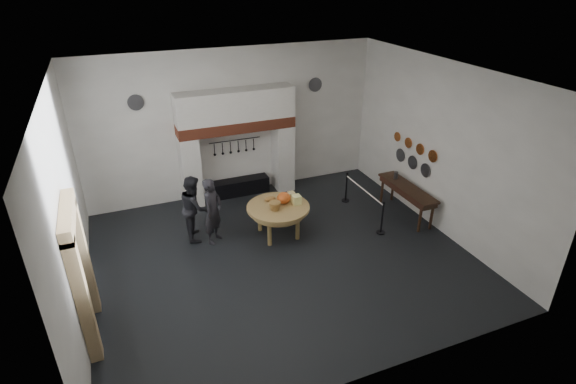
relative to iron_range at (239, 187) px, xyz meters
name	(u,v)px	position (x,y,z in m)	size (l,w,h in m)	color
floor	(282,256)	(0.00, -3.72, -0.25)	(9.00, 8.00, 0.02)	black
ceiling	(280,76)	(0.00, -3.72, 4.25)	(9.00, 8.00, 0.02)	silver
wall_back	(233,124)	(0.00, 0.28, 2.00)	(9.00, 0.02, 4.50)	white
wall_front	(374,275)	(0.00, -7.72, 2.00)	(9.00, 0.02, 4.50)	white
wall_left	(67,211)	(-4.50, -3.72, 2.00)	(0.02, 8.00, 4.50)	white
wall_right	(441,148)	(4.50, -3.72, 2.00)	(0.02, 8.00, 4.50)	white
chimney_pier_left	(191,171)	(-1.48, -0.07, 0.82)	(0.55, 0.70, 2.15)	silver
chimney_pier_right	(283,157)	(1.48, -0.07, 0.82)	(0.55, 0.70, 2.15)	silver
hearth_brick_band	(236,125)	(0.00, -0.07, 2.06)	(3.50, 0.72, 0.32)	#9E442B
chimney_hood	(235,105)	(0.00, -0.07, 2.67)	(3.50, 0.70, 0.90)	silver
iron_range	(239,187)	(0.00, 0.00, 0.00)	(1.90, 0.45, 0.50)	black
utensil_rail	(235,140)	(0.00, 0.20, 1.50)	(0.02, 0.02, 1.60)	black
door_recess	(79,282)	(-4.47, -4.72, 1.00)	(0.04, 1.10, 2.50)	black
door_jamb_near	(83,302)	(-4.38, -5.42, 1.05)	(0.22, 0.30, 2.60)	tan
door_jamb_far	(83,258)	(-4.38, -4.02, 1.05)	(0.22, 0.30, 2.60)	tan
door_lintel	(67,216)	(-4.38, -4.72, 2.40)	(0.22, 1.70, 0.30)	tan
wall_plaque	(77,220)	(-4.45, -2.92, 1.35)	(0.05, 0.34, 0.44)	gold
work_table	(278,207)	(0.29, -2.73, 0.59)	(1.66, 1.66, 0.07)	tan
pumpkin	(284,198)	(0.49, -2.63, 0.78)	(0.36, 0.36, 0.31)	#E35920
cheese_block_big	(296,200)	(0.79, -2.78, 0.74)	(0.22, 0.22, 0.24)	#FDFE98
cheese_block_small	(291,196)	(0.77, -2.48, 0.72)	(0.18, 0.18, 0.20)	#EEDB8E
wicker_basket	(275,206)	(0.14, -2.88, 0.73)	(0.32, 0.32, 0.22)	olive
bread_loaf	(270,199)	(0.19, -2.38, 0.69)	(0.31, 0.18, 0.13)	#9E6C38
visitor_near	(213,211)	(-1.37, -2.37, 0.65)	(0.66, 0.43, 1.80)	black
visitor_far	(194,207)	(-1.77, -1.97, 0.63)	(0.86, 0.67, 1.76)	black
side_table	(407,188)	(4.10, -3.10, 0.62)	(0.55, 2.20, 0.06)	#331B12
pewter_jug	(396,175)	(4.10, -2.50, 0.76)	(0.12, 0.12, 0.22)	#55555B
copper_pan_a	(433,156)	(4.46, -3.52, 1.70)	(0.34, 0.34, 0.03)	#C6662D
copper_pan_b	(420,149)	(4.46, -2.97, 1.70)	(0.32, 0.32, 0.03)	#C6662D
copper_pan_c	(408,143)	(4.46, -2.42, 1.70)	(0.30, 0.30, 0.03)	#C6662D
copper_pan_d	(397,137)	(4.46, -1.87, 1.70)	(0.28, 0.28, 0.03)	#C6662D
pewter_plate_left	(425,170)	(4.46, -3.32, 1.20)	(0.40, 0.40, 0.03)	#4C4C51
pewter_plate_mid	(412,162)	(4.46, -2.72, 1.20)	(0.40, 0.40, 0.03)	#4C4C51
pewter_plate_right	(400,155)	(4.46, -2.12, 1.20)	(0.40, 0.40, 0.03)	#4C4C51
pewter_plate_back_left	(136,103)	(-2.70, 0.24, 2.95)	(0.44, 0.44, 0.03)	#4C4C51
pewter_plate_back_right	(315,85)	(2.70, 0.24, 2.95)	(0.44, 0.44, 0.03)	#4C4C51
barrier_post_near	(382,219)	(2.91, -3.71, 0.20)	(0.05, 0.05, 0.90)	black
barrier_post_far	(346,188)	(2.91, -1.71, 0.20)	(0.05, 0.05, 0.90)	black
barrier_rope	(364,190)	(2.91, -2.71, 0.60)	(0.04, 0.04, 2.00)	white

